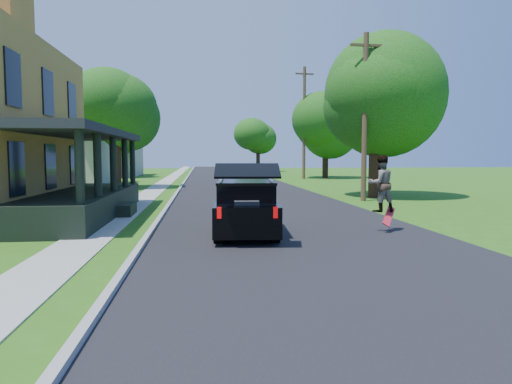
{
  "coord_description": "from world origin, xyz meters",
  "views": [
    {
      "loc": [
        -2.59,
        -11.05,
        2.19
      ],
      "look_at": [
        -0.93,
        3.0,
        1.06
      ],
      "focal_mm": 32.0,
      "sensor_mm": 36.0,
      "label": 1
    }
  ],
  "objects": [
    {
      "name": "neighbor_house_mid",
      "position": [
        -13.5,
        24.0,
        4.19
      ],
      "size": [
        12.78,
        12.78,
        8.3
      ],
      "color": "#A19A8F",
      "rests_on": "ground"
    },
    {
      "name": "skateboard",
      "position": [
        2.71,
        1.37,
        0.44
      ],
      "size": [
        0.58,
        0.61,
        0.57
      ],
      "rotation": [
        0.0,
        0.0,
        -0.24
      ],
      "color": "#B30F1B",
      "rests_on": "ground"
    },
    {
      "name": "utility_pole_far",
      "position": [
        7.0,
        31.45,
        5.4
      ],
      "size": [
        1.78,
        0.37,
        10.49
      ],
      "rotation": [
        0.0,
        0.0,
        0.13
      ],
      "color": "#4E3324",
      "rests_on": "ground"
    },
    {
      "name": "street",
      "position": [
        0.0,
        20.0,
        0.0
      ],
      "size": [
        8.0,
        120.0,
        0.02
      ],
      "primitive_type": "cube",
      "color": "black",
      "rests_on": "ground"
    },
    {
      "name": "black_suv",
      "position": [
        -1.4,
        1.5,
        0.77
      ],
      "size": [
        1.94,
        4.41,
        2.01
      ],
      "rotation": [
        0.0,
        0.0,
        -0.07
      ],
      "color": "black",
      "rests_on": "ground"
    },
    {
      "name": "sidewalk",
      "position": [
        -5.6,
        20.0,
        0.0
      ],
      "size": [
        1.3,
        120.0,
        0.03
      ],
      "primitive_type": "cube",
      "color": "gray",
      "rests_on": "ground"
    },
    {
      "name": "tree_right_near",
      "position": [
        6.31,
        11.91,
        5.5
      ],
      "size": [
        7.82,
        7.53,
        8.73
      ],
      "rotation": [
        0.0,
        0.0,
        0.4
      ],
      "color": "black",
      "rests_on": "ground"
    },
    {
      "name": "front_walk",
      "position": [
        -9.5,
        6.0,
        0.0
      ],
      "size": [
        6.5,
        1.2,
        0.03
      ],
      "primitive_type": "cube",
      "color": "gray",
      "rests_on": "ground"
    },
    {
      "name": "curb",
      "position": [
        -4.05,
        20.0,
        0.0
      ],
      "size": [
        0.15,
        120.0,
        0.12
      ],
      "primitive_type": "cube",
      "color": "gray",
      "rests_on": "ground"
    },
    {
      "name": "skateboarder",
      "position": [
        2.5,
        1.5,
        1.39
      ],
      "size": [
        0.87,
        0.72,
        1.63
      ],
      "rotation": [
        0.0,
        0.0,
        3.28
      ],
      "color": "black",
      "rests_on": "ground"
    },
    {
      "name": "tree_left_mid",
      "position": [
        -8.25,
        20.06,
        5.52
      ],
      "size": [
        5.29,
        5.13,
        8.33
      ],
      "rotation": [
        0.0,
        0.0,
        0.0
      ],
      "color": "black",
      "rests_on": "ground"
    },
    {
      "name": "ground",
      "position": [
        0.0,
        0.0,
        0.0
      ],
      "size": [
        140.0,
        140.0,
        0.0
      ],
      "primitive_type": "plane",
      "color": "#295E12",
      "rests_on": "ground"
    },
    {
      "name": "tree_right_mid",
      "position": [
        9.47,
        32.98,
        5.48
      ],
      "size": [
        6.51,
        6.6,
        8.56
      ],
      "rotation": [
        0.0,
        0.0,
        -0.2
      ],
      "color": "black",
      "rests_on": "ground"
    },
    {
      "name": "tree_left_far",
      "position": [
        -11.04,
        35.68,
        4.58
      ],
      "size": [
        5.75,
        5.48,
        7.04
      ],
      "rotation": [
        0.0,
        0.0,
        0.31
      ],
      "color": "black",
      "rests_on": "ground"
    },
    {
      "name": "neighbor_house_far",
      "position": [
        -13.5,
        40.0,
        4.19
      ],
      "size": [
        12.78,
        12.78,
        8.3
      ],
      "color": "#A19A8F",
      "rests_on": "ground"
    },
    {
      "name": "tree_right_far",
      "position": [
        4.97,
        50.87,
        5.0
      ],
      "size": [
        5.4,
        5.46,
        7.56
      ],
      "rotation": [
        0.0,
        0.0,
        -0.18
      ],
      "color": "black",
      "rests_on": "ground"
    },
    {
      "name": "utility_pole_near",
      "position": [
        5.16,
        10.18,
        4.13
      ],
      "size": [
        1.57,
        0.26,
        7.98
      ],
      "rotation": [
        0.0,
        0.0,
        0.02
      ],
      "color": "#4E3324",
      "rests_on": "ground"
    }
  ]
}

